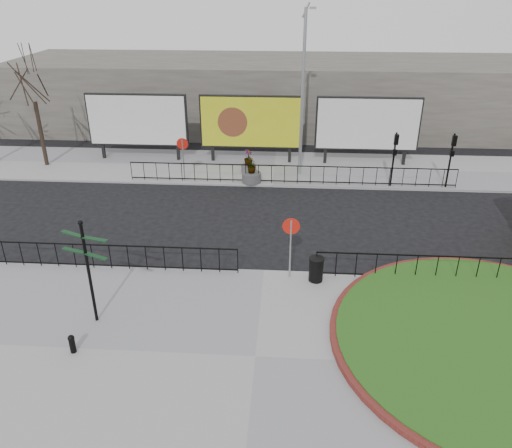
# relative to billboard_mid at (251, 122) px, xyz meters

# --- Properties ---
(ground) EXTENTS (90.00, 90.00, 0.00)m
(ground) POSITION_rel_billboard_mid_xyz_m (1.50, -12.97, -2.60)
(ground) COLOR black
(ground) RESTS_ON ground
(pavement_near) EXTENTS (30.00, 10.00, 0.12)m
(pavement_near) POSITION_rel_billboard_mid_xyz_m (1.50, -17.97, -2.54)
(pavement_near) COLOR gray
(pavement_near) RESTS_ON ground
(pavement_far) EXTENTS (44.00, 6.00, 0.12)m
(pavement_far) POSITION_rel_billboard_mid_xyz_m (1.50, -0.97, -2.54)
(pavement_far) COLOR gray
(pavement_far) RESTS_ON ground
(brick_edge) EXTENTS (10.40, 10.40, 0.18)m
(brick_edge) POSITION_rel_billboard_mid_xyz_m (9.00, -16.97, -2.39)
(brick_edge) COLOR maroon
(brick_edge) RESTS_ON pavement_near
(grass_lawn) EXTENTS (10.00, 10.00, 0.22)m
(grass_lawn) POSITION_rel_billboard_mid_xyz_m (9.00, -16.97, -2.37)
(grass_lawn) COLOR #164312
(grass_lawn) RESTS_ON pavement_near
(railing_near_left) EXTENTS (10.00, 0.10, 1.10)m
(railing_near_left) POSITION_rel_billboard_mid_xyz_m (-4.50, -13.27, -1.93)
(railing_near_left) COLOR black
(railing_near_left) RESTS_ON pavement_near
(railing_near_right) EXTENTS (9.00, 0.10, 1.10)m
(railing_near_right) POSITION_rel_billboard_mid_xyz_m (8.00, -13.27, -1.93)
(railing_near_right) COLOR black
(railing_near_right) RESTS_ON pavement_near
(railing_far) EXTENTS (18.00, 0.10, 1.10)m
(railing_far) POSITION_rel_billboard_mid_xyz_m (2.50, -3.67, -1.93)
(railing_far) COLOR black
(railing_far) RESTS_ON pavement_far
(speed_sign_far) EXTENTS (0.64, 0.07, 2.47)m
(speed_sign_far) POSITION_rel_billboard_mid_xyz_m (-3.50, -3.57, -0.68)
(speed_sign_far) COLOR gray
(speed_sign_far) RESTS_ON pavement_far
(speed_sign_near) EXTENTS (0.64, 0.07, 2.47)m
(speed_sign_near) POSITION_rel_billboard_mid_xyz_m (2.50, -13.37, -0.68)
(speed_sign_near) COLOR gray
(speed_sign_near) RESTS_ON pavement_near
(billboard_left) EXTENTS (6.20, 0.31, 4.10)m
(billboard_left) POSITION_rel_billboard_mid_xyz_m (-7.00, 0.00, 0.00)
(billboard_left) COLOR black
(billboard_left) RESTS_ON pavement_far
(billboard_mid) EXTENTS (6.20, 0.31, 4.10)m
(billboard_mid) POSITION_rel_billboard_mid_xyz_m (0.00, 0.00, 0.00)
(billboard_mid) COLOR black
(billboard_mid) RESTS_ON pavement_far
(billboard_right) EXTENTS (6.20, 0.31, 4.10)m
(billboard_right) POSITION_rel_billboard_mid_xyz_m (7.00, 0.00, 0.00)
(billboard_right) COLOR black
(billboard_right) RESTS_ON pavement_far
(lamp_post) EXTENTS (0.74, 0.18, 9.23)m
(lamp_post) POSITION_rel_billboard_mid_xyz_m (3.01, -1.97, 2.23)
(lamp_post) COLOR gray
(lamp_post) RESTS_ON pavement_far
(signal_pole_a) EXTENTS (0.22, 0.26, 3.00)m
(signal_pole_a) POSITION_rel_billboard_mid_xyz_m (8.00, -3.63, -0.50)
(signal_pole_a) COLOR black
(signal_pole_a) RESTS_ON pavement_far
(signal_pole_b) EXTENTS (0.22, 0.26, 3.00)m
(signal_pole_b) POSITION_rel_billboard_mid_xyz_m (11.00, -3.63, -0.50)
(signal_pole_b) COLOR black
(signal_pole_b) RESTS_ON pavement_far
(tree_left) EXTENTS (2.00, 2.00, 7.00)m
(tree_left) POSITION_rel_billboard_mid_xyz_m (-12.50, -1.47, 1.02)
(tree_left) COLOR #2D2119
(tree_left) RESTS_ON pavement_far
(building_backdrop) EXTENTS (40.00, 10.00, 5.00)m
(building_backdrop) POSITION_rel_billboard_mid_xyz_m (1.50, 9.03, -0.10)
(building_backdrop) COLOR #67625A
(building_backdrop) RESTS_ON ground
(fingerpost_sign) EXTENTS (1.70, 0.83, 3.71)m
(fingerpost_sign) POSITION_rel_billboard_mid_xyz_m (-3.92, -16.53, -0.24)
(fingerpost_sign) COLOR black
(fingerpost_sign) RESTS_ON pavement_near
(bollard) EXTENTS (0.20, 0.20, 0.63)m
(bollard) POSITION_rel_billboard_mid_xyz_m (-4.07, -18.14, -2.14)
(bollard) COLOR black
(bollard) RESTS_ON pavement_near
(litter_bin) EXTENTS (0.58, 0.58, 0.96)m
(litter_bin) POSITION_rel_billboard_mid_xyz_m (3.49, -13.57, -2.00)
(litter_bin) COLOR black
(litter_bin) RESTS_ON pavement_near
(planter_a) EXTENTS (0.86, 0.86, 1.37)m
(planter_a) POSITION_rel_billboard_mid_xyz_m (-0.00, -1.97, -1.97)
(planter_a) COLOR #4C4C4F
(planter_a) RESTS_ON pavement_far
(planter_b) EXTENTS (1.07, 1.07, 1.44)m
(planter_b) POSITION_rel_billboard_mid_xyz_m (0.30, -3.57, -2.02)
(planter_b) COLOR #4C4C4F
(planter_b) RESTS_ON pavement_far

